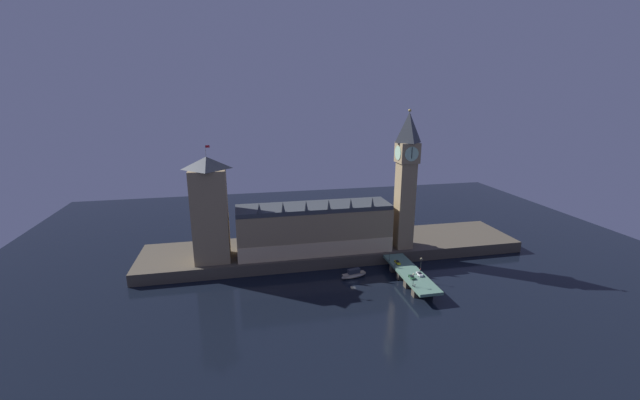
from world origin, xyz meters
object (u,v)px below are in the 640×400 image
pedestrian_mid_walk (420,270)px  street_lamp_near (413,278)px  pedestrian_far_rail (395,264)px  car_northbound_lead (397,262)px  car_northbound_trail (412,277)px  car_southbound_lead (419,274)px  pedestrian_near_rail (415,286)px  boat_upstream (354,274)px  victoria_tower (210,209)px  clock_tower (406,177)px  street_lamp_far (390,254)px  street_lamp_mid (421,263)px

pedestrian_mid_walk → street_lamp_near: (-10.52, -14.37, 3.25)m
pedestrian_far_rail → street_lamp_near: size_ratio=0.27×
pedestrian_mid_walk → car_northbound_lead: bearing=124.4°
car_northbound_trail → car_southbound_lead: car_southbound_lead is taller
pedestrian_near_rail → boat_upstream: pedestrian_near_rail is taller
victoria_tower → car_northbound_trail: (94.88, -42.35, -27.64)m
clock_tower → car_northbound_lead: 47.40m
pedestrian_mid_walk → street_lamp_far: (-10.52, 15.07, 2.84)m
pedestrian_mid_walk → street_lamp_far: bearing=124.9°
pedestrian_near_rail → boat_upstream: 34.46m
clock_tower → pedestrian_mid_walk: clock_tower is taller
victoria_tower → pedestrian_mid_walk: size_ratio=38.44×
clock_tower → pedestrian_near_rail: size_ratio=45.90×
street_lamp_mid → clock_tower: bearing=83.9°
car_southbound_lead → boat_upstream: bearing=151.3°
car_northbound_lead → boat_upstream: 24.13m
pedestrian_far_rail → street_lamp_mid: street_lamp_mid is taller
clock_tower → street_lamp_far: bearing=-131.1°
pedestrian_mid_walk → street_lamp_mid: size_ratio=0.23×
street_lamp_near → street_lamp_far: street_lamp_near is taller
victoria_tower → street_lamp_near: (91.95, -50.20, -24.19)m
car_southbound_lead → pedestrian_near_rail: pedestrian_near_rail is taller
victoria_tower → pedestrian_mid_walk: victoria_tower is taller
street_lamp_near → boat_upstream: bearing=129.0°
car_northbound_trail → car_southbound_lead: size_ratio=1.00×
victoria_tower → street_lamp_near: size_ratio=9.39×
pedestrian_mid_walk → street_lamp_near: size_ratio=0.24×
pedestrian_far_rail → boat_upstream: (-21.14, 3.07, -5.01)m
victoria_tower → car_northbound_lead: 101.87m
victoria_tower → street_lamp_far: victoria_tower is taller
clock_tower → car_northbound_lead: bearing=-119.1°
car_northbound_trail → boat_upstream: 29.96m
car_northbound_trail → street_lamp_far: 22.00m
pedestrian_far_rail → boat_upstream: bearing=171.7°
street_lamp_far → boat_upstream: (-20.74, -3.84, -7.75)m
car_northbound_trail → car_southbound_lead: 5.46m
car_northbound_lead → pedestrian_mid_walk: (7.59, -11.11, 0.21)m
pedestrian_far_rail → street_lamp_mid: size_ratio=0.25×
clock_tower → car_northbound_lead: (-11.32, -20.33, -41.29)m
pedestrian_mid_walk → street_lamp_mid: 3.55m
pedestrian_far_rail → pedestrian_near_rail: bearing=-90.0°
victoria_tower → car_northbound_trail: victoria_tower is taller
street_lamp_near → pedestrian_far_rail: bearing=89.0°
street_lamp_near → street_lamp_mid: street_lamp_mid is taller
street_lamp_mid → street_lamp_far: (-10.92, 14.72, -0.67)m
pedestrian_near_rail → street_lamp_mid: bearing=56.5°
car_northbound_lead → pedestrian_mid_walk: pedestrian_mid_walk is taller
car_northbound_lead → pedestrian_near_rail: size_ratio=2.74×
pedestrian_far_rail → car_southbound_lead: bearing=-59.0°
pedestrian_far_rail → street_lamp_near: street_lamp_near is taller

